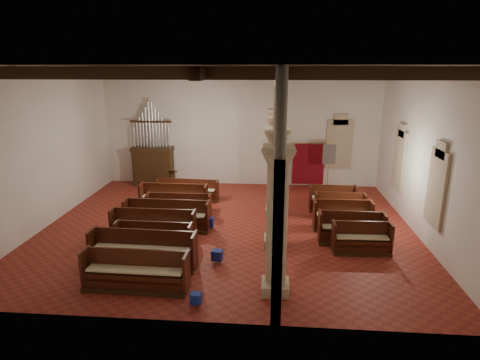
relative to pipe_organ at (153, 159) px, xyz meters
name	(u,v)px	position (x,y,z in m)	size (l,w,h in m)	color
floor	(228,227)	(4.50, -5.50, -1.37)	(14.00, 14.00, 0.00)	maroon
ceiling	(227,66)	(4.50, -5.50, 4.63)	(14.00, 14.00, 0.00)	black
wall_back	(240,127)	(4.50, 0.50, 1.63)	(14.00, 0.02, 6.00)	white
wall_front	(197,205)	(4.50, -11.50, 1.63)	(14.00, 0.02, 6.00)	white
wall_left	(44,148)	(-2.50, -5.50, 1.63)	(0.02, 12.00, 6.00)	white
wall_right	(425,154)	(11.50, -5.50, 1.63)	(0.02, 12.00, 6.00)	white
ceiling_beams	(227,71)	(4.50, -5.50, 4.45)	(13.80, 11.80, 0.30)	#3B2513
arcade	(277,136)	(6.30, -5.50, 2.19)	(0.90, 11.90, 6.00)	tan
window_right_a	(438,188)	(11.48, -7.00, 0.83)	(0.03, 1.00, 2.20)	#2D6550
window_right_b	(400,160)	(11.48, -3.00, 0.83)	(0.03, 1.00, 2.20)	#2D6550
window_back	(339,144)	(9.50, 0.48, 0.83)	(1.00, 0.03, 2.20)	#2D6550
pipe_organ	(153,159)	(0.00, 0.00, 0.00)	(2.10, 0.85, 4.40)	#3B2513
lectern	(172,183)	(1.33, -1.41, -0.85)	(0.61, 0.65, 1.26)	#3B1C13
dossal_curtain	(308,164)	(8.00, 0.42, -0.21)	(1.80, 0.07, 2.17)	maroon
processional_banner	(328,178)	(8.82, -1.06, -0.54)	(0.61, 0.78, 2.66)	#3B2513
hymnal_box_a	(196,298)	(4.27, -10.87, -1.13)	(0.28, 0.23, 0.28)	navy
hymnal_box_b	(217,255)	(4.48, -8.44, -1.11)	(0.33, 0.27, 0.33)	navy
hymnal_box_c	(209,222)	(3.80, -5.75, -1.09)	(0.36, 0.29, 0.36)	navy
tube_heater_a	(103,269)	(1.18, -9.40, -1.21)	(0.10, 0.10, 1.02)	silver
tube_heater_b	(146,253)	(2.15, -8.26, -1.21)	(0.10, 0.10, 0.96)	white
nave_pew_0	(136,277)	(2.46, -10.13, -1.00)	(2.94, 0.80, 1.11)	#3B2513
nave_pew_1	(143,255)	(2.25, -8.85, -0.99)	(3.31, 0.87, 1.15)	#3B2513
nave_pew_2	(154,241)	(2.26, -7.72, -1.05)	(2.58, 0.69, 0.97)	#3B2513
nave_pew_3	(154,229)	(1.94, -6.70, -1.02)	(3.05, 0.73, 1.05)	#3B2513
nave_pew_4	(167,220)	(2.23, -5.89, -1.00)	(3.25, 0.83, 1.14)	#3B2513
nave_pew_5	(179,210)	(2.39, -4.60, -1.04)	(2.63, 0.69, 0.99)	#3B2513
nave_pew_6	(174,202)	(1.98, -3.80, -0.99)	(2.89, 0.79, 1.15)	#3B2513
nave_pew_7	(188,193)	(2.28, -2.38, -1.05)	(2.88, 0.79, 0.97)	#3B2513
aisle_pew_0	(361,242)	(9.14, -7.31, -1.02)	(1.93, 0.75, 1.04)	#3B2513
aisle_pew_1	(351,233)	(8.94, -6.60, -0.99)	(2.26, 0.79, 1.13)	#3B2513
aisle_pew_2	(342,220)	(8.84, -5.37, -0.99)	(2.17, 0.78, 1.13)	#3B2513
aisle_pew_3	(340,210)	(8.93, -4.15, -1.02)	(2.01, 0.73, 1.05)	#3B2513
aisle_pew_4	(332,202)	(8.75, -3.30, -1.00)	(1.97, 0.75, 1.09)	#3B2513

